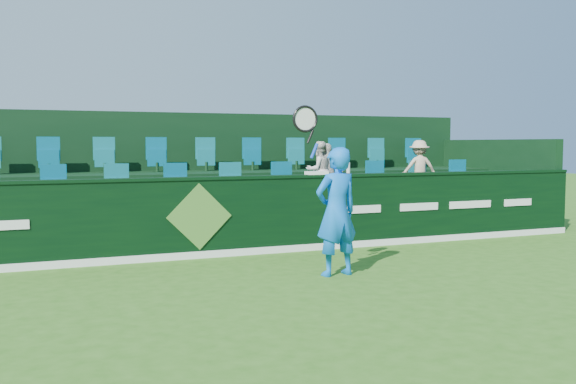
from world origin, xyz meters
name	(u,v)px	position (x,y,z in m)	size (l,w,h in m)	color
ground	(291,317)	(0.00, 0.00, 0.00)	(60.00, 60.00, 0.00)	#2F6618
sponsor_hoarding	(198,217)	(0.00, 4.00, 0.67)	(16.00, 0.25, 1.35)	black
stand_tier_front	(182,226)	(0.00, 5.10, 0.40)	(16.00, 2.00, 0.80)	black
stand_tier_back	(161,203)	(0.00, 7.00, 0.65)	(16.00, 1.80, 1.30)	black
stand_rear	(156,175)	(0.00, 7.44, 1.22)	(16.00, 4.10, 2.60)	black
seat_row_front	(177,186)	(0.00, 5.50, 1.10)	(13.50, 0.50, 0.60)	#045873
seat_row_back	(157,158)	(0.00, 7.30, 1.60)	(13.50, 0.50, 0.60)	#045873
tennis_player	(336,211)	(1.47, 1.81, 0.94)	(1.15, 0.52, 2.49)	blue
spectator_left	(319,170)	(2.77, 5.12, 1.37)	(0.56, 0.43, 1.15)	silver
spectator_middle	(328,171)	(2.97, 5.12, 1.35)	(0.65, 0.27, 1.11)	beige
spectator_right	(419,168)	(5.13, 5.12, 1.39)	(0.76, 0.44, 1.17)	#C7B08C
towel	(317,173)	(2.19, 4.00, 1.38)	(0.37, 0.24, 0.06)	white
drinks_bottle	(348,168)	(2.83, 4.00, 1.46)	(0.07, 0.07, 0.21)	silver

